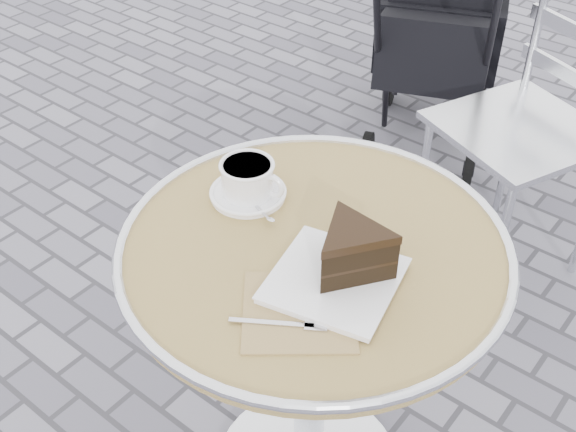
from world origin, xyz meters
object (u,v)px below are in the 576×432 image
Objects in this scene: cappuccino_set at (248,182)px; bistro_chair at (554,92)px; cake_plate_set at (347,258)px; baby_stroller at (439,39)px; cafe_table at (312,309)px.

cappuccino_set is 1.09m from bistro_chair.
cake_plate_set is 0.36× the size of baby_stroller.
bistro_chair reaches higher than cafe_table.
cappuccino_set is at bearing -78.91° from bistro_chair.
cake_plate_set reaches higher than cafe_table.
cake_plate_set is 1.72m from baby_stroller.
bistro_chair is (-0.06, 1.13, -0.20)m from cake_plate_set.
bistro_chair reaches higher than baby_stroller.
baby_stroller reaches higher than cafe_table.
bistro_chair is 0.97× the size of baby_stroller.
cafe_table is 4.42× the size of cappuccino_set.
cake_plate_set is at bearing -90.15° from baby_stroller.
cake_plate_set is 1.15m from bistro_chair.
cafe_table is 0.76× the size of baby_stroller.
cake_plate_set is at bearing -22.16° from cafe_table.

